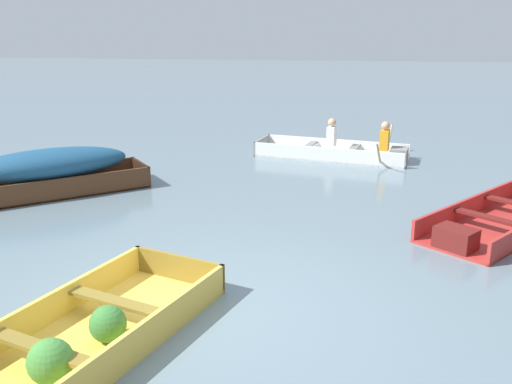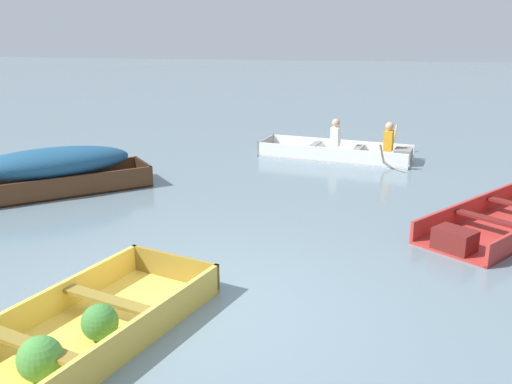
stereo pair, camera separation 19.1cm
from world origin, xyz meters
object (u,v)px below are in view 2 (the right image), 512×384
object	(u,v)px
skiff_dark_varnish_near_moored	(50,168)
rowboat_white_with_crew	(344,151)
skiff_red_mid_moored	(500,223)
dinghy_yellow_foreground	(64,343)

from	to	relation	value
skiff_dark_varnish_near_moored	rowboat_white_with_crew	bearing A→B (deg)	34.53
skiff_red_mid_moored	rowboat_white_with_crew	bearing A→B (deg)	119.18
skiff_red_mid_moored	rowboat_white_with_crew	world-z (taller)	rowboat_white_with_crew
skiff_dark_varnish_near_moored	skiff_red_mid_moored	xyz separation A→B (m)	(7.51, -0.68, -0.36)
dinghy_yellow_foreground	rowboat_white_with_crew	bearing A→B (deg)	73.75
dinghy_yellow_foreground	skiff_dark_varnish_near_moored	bearing A→B (deg)	119.34
skiff_red_mid_moored	dinghy_yellow_foreground	bearing A→B (deg)	-139.17
skiff_red_mid_moored	rowboat_white_with_crew	xyz separation A→B (m)	(-2.36, 4.23, 0.07)
skiff_dark_varnish_near_moored	skiff_red_mid_moored	world-z (taller)	skiff_dark_varnish_near_moored
dinghy_yellow_foreground	rowboat_white_with_crew	size ratio (longest dim) A/B	0.98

